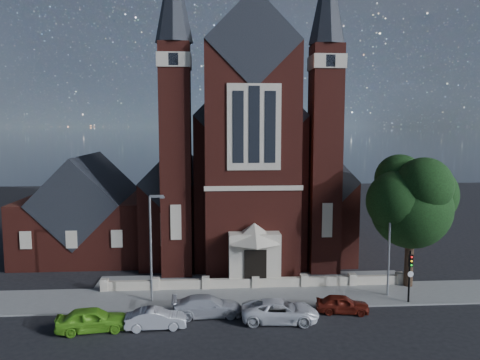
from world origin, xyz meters
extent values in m
plane|color=black|center=(0.00, 15.00, 0.00)|extent=(120.00, 120.00, 0.00)
cube|color=slate|center=(0.00, 4.50, 0.00)|extent=(60.00, 5.00, 0.12)
cube|color=slate|center=(0.00, 8.50, 0.00)|extent=(26.00, 3.00, 0.14)
cube|color=#B2A68E|center=(0.00, 6.50, 0.00)|extent=(24.00, 0.40, 0.90)
cube|color=#531D16|center=(0.00, 25.00, 7.00)|extent=(10.00, 30.00, 14.00)
cube|color=black|center=(0.00, 25.00, 14.00)|extent=(10.00, 30.20, 10.00)
cube|color=#531D16|center=(-7.50, 24.00, 4.00)|extent=(5.00, 26.00, 8.00)
cube|color=#531D16|center=(7.50, 24.00, 4.00)|extent=(5.00, 26.00, 8.00)
cube|color=black|center=(-7.50, 24.00, 8.00)|extent=(5.01, 26.20, 5.01)
cube|color=black|center=(7.50, 24.00, 8.00)|extent=(5.01, 26.20, 5.01)
cube|color=#531D16|center=(0.00, 9.50, 10.00)|extent=(8.00, 3.00, 20.00)
cube|color=black|center=(0.00, 9.50, 20.00)|extent=(8.00, 3.20, 8.00)
cube|color=#B2A68E|center=(0.00, 7.95, 13.00)|extent=(4.40, 0.15, 7.00)
cube|color=black|center=(0.00, 7.88, 13.20)|extent=(0.90, 0.08, 6.20)
cube|color=#B2A68E|center=(0.00, 7.50, 2.20)|extent=(4.20, 2.00, 4.40)
cube|color=black|center=(0.00, 6.45, 1.60)|extent=(1.80, 0.12, 3.20)
cone|color=#B2A68E|center=(0.00, 7.50, 4.40)|extent=(4.60, 4.60, 1.60)
cube|color=#531D16|center=(-6.50, 10.50, 10.00)|extent=(2.60, 2.60, 20.00)
cube|color=#B2A68E|center=(-6.50, 10.50, 18.50)|extent=(2.80, 2.80, 1.20)
cube|color=#531D16|center=(6.50, 10.50, 10.00)|extent=(2.60, 2.60, 20.00)
cube|color=#B2A68E|center=(6.50, 10.50, 18.50)|extent=(2.80, 2.80, 1.20)
cube|color=#531D16|center=(-16.00, 18.00, 3.00)|extent=(12.00, 12.00, 6.00)
cube|color=black|center=(-16.00, 18.00, 6.00)|extent=(8.49, 12.20, 8.49)
cylinder|color=black|center=(12.50, 6.00, 2.50)|extent=(0.70, 0.70, 5.00)
sphere|color=black|center=(12.50, 6.00, 6.50)|extent=(6.40, 6.40, 6.40)
sphere|color=black|center=(12.90, 4.80, 8.50)|extent=(4.40, 4.40, 4.40)
cylinder|color=gray|center=(-8.00, 4.00, 4.00)|extent=(0.16, 0.16, 8.00)
cube|color=gray|center=(-7.50, 4.00, 8.00)|extent=(1.00, 0.15, 0.18)
cube|color=gray|center=(-7.10, 4.00, 7.92)|extent=(0.35, 0.22, 0.12)
cylinder|color=gray|center=(10.00, 4.00, 4.00)|extent=(0.16, 0.16, 8.00)
cube|color=gray|center=(10.50, 4.00, 8.00)|extent=(1.00, 0.15, 0.18)
cube|color=gray|center=(10.90, 4.00, 7.92)|extent=(0.35, 0.22, 0.12)
cylinder|color=black|center=(11.00, 2.50, 2.00)|extent=(0.14, 0.14, 4.00)
cube|color=black|center=(11.00, 2.35, 3.30)|extent=(0.28, 0.22, 0.90)
sphere|color=red|center=(11.00, 2.22, 3.60)|extent=(0.14, 0.14, 0.14)
sphere|color=#CC8C0C|center=(11.00, 2.22, 3.30)|extent=(0.14, 0.14, 0.14)
sphere|color=#0C9919|center=(11.00, 2.22, 3.00)|extent=(0.14, 0.14, 0.14)
imported|color=#62B123|center=(-11.23, -0.68, 0.76)|extent=(4.69, 2.40, 1.53)
imported|color=#9B9DA2|center=(-7.21, -0.57, 0.65)|extent=(4.00, 1.61, 1.29)
imported|color=#AEB0B7|center=(-3.86, 1.20, 0.71)|extent=(4.97, 2.20, 1.42)
imported|color=silver|center=(1.01, -0.03, 0.72)|extent=(5.39, 2.84, 1.44)
imported|color=#611A10|center=(5.62, 1.14, 0.63)|extent=(3.89, 2.08, 1.26)
camera|label=1|loc=(-3.73, -29.96, 13.02)|focal=35.00mm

